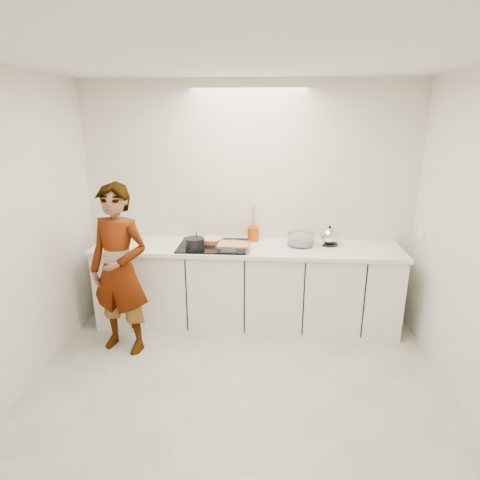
# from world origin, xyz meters

# --- Properties ---
(floor) EXTENTS (3.60, 3.20, 0.00)m
(floor) POSITION_xyz_m (0.00, 0.00, 0.00)
(floor) COLOR #B1B2A6
(floor) RESTS_ON ground
(ceiling) EXTENTS (3.60, 3.20, 0.00)m
(ceiling) POSITION_xyz_m (0.00, 0.00, 2.60)
(ceiling) COLOR white
(ceiling) RESTS_ON wall_back
(wall_back) EXTENTS (3.60, 0.00, 2.60)m
(wall_back) POSITION_xyz_m (0.00, 1.60, 1.30)
(wall_back) COLOR silver
(wall_back) RESTS_ON ground
(wall_front) EXTENTS (3.60, 0.00, 2.60)m
(wall_front) POSITION_xyz_m (0.00, -1.60, 1.30)
(wall_front) COLOR silver
(wall_front) RESTS_ON ground
(base_cabinets) EXTENTS (3.20, 0.58, 0.87)m
(base_cabinets) POSITION_xyz_m (0.00, 1.28, 0.43)
(base_cabinets) COLOR white
(base_cabinets) RESTS_ON floor
(countertop) EXTENTS (3.24, 0.64, 0.04)m
(countertop) POSITION_xyz_m (0.00, 1.28, 0.89)
(countertop) COLOR white
(countertop) RESTS_ON base_cabinets
(hob) EXTENTS (0.72, 0.54, 0.01)m
(hob) POSITION_xyz_m (-0.35, 1.26, 0.92)
(hob) COLOR black
(hob) RESTS_ON countertop
(tart_dish) EXTENTS (0.33, 0.33, 0.04)m
(tart_dish) POSITION_xyz_m (-0.38, 1.37, 0.95)
(tart_dish) COLOR #B05939
(tart_dish) RESTS_ON hob
(saucepan) EXTENTS (0.24, 0.24, 0.19)m
(saucepan) POSITION_xyz_m (-0.52, 1.14, 0.98)
(saucepan) COLOR black
(saucepan) RESTS_ON hob
(baking_dish) EXTENTS (0.34, 0.25, 0.06)m
(baking_dish) POSITION_xyz_m (-0.12, 1.12, 0.96)
(baking_dish) COLOR silver
(baking_dish) RESTS_ON hob
(mixing_bowl) EXTENTS (0.35, 0.35, 0.13)m
(mixing_bowl) POSITION_xyz_m (0.57, 1.36, 0.97)
(mixing_bowl) COLOR silver
(mixing_bowl) RESTS_ON countertop
(tea_towel) EXTENTS (0.28, 0.24, 0.04)m
(tea_towel) POSITION_xyz_m (0.68, 1.38, 0.93)
(tea_towel) COLOR white
(tea_towel) RESTS_ON countertop
(kettle) EXTENTS (0.22, 0.22, 0.21)m
(kettle) POSITION_xyz_m (0.87, 1.40, 1.00)
(kettle) COLOR black
(kettle) RESTS_ON countertop
(utensil_crock) EXTENTS (0.14, 0.14, 0.16)m
(utensil_crock) POSITION_xyz_m (0.06, 1.49, 0.99)
(utensil_crock) COLOR #CD3F03
(utensil_crock) RESTS_ON countertop
(cook) EXTENTS (0.68, 0.52, 1.66)m
(cook) POSITION_xyz_m (-1.17, 0.71, 0.83)
(cook) COLOR white
(cook) RESTS_ON floor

